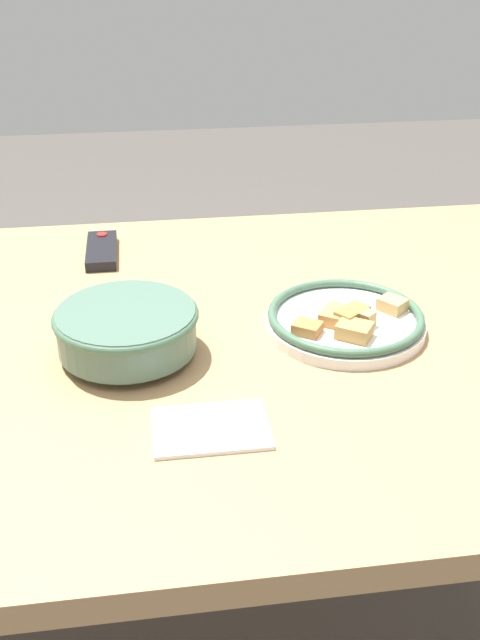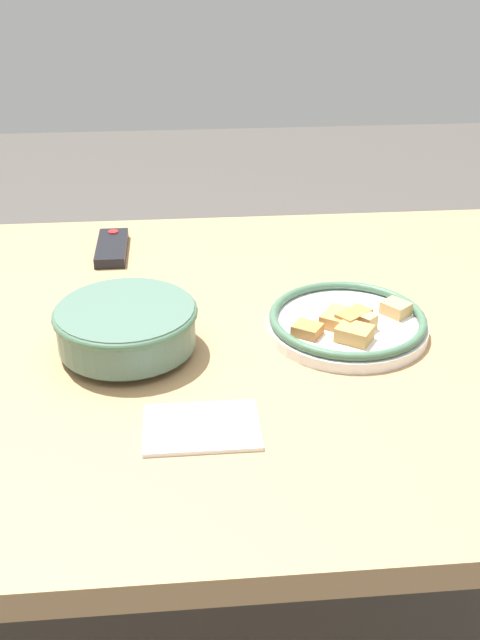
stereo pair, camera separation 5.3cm
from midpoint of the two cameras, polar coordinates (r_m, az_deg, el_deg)
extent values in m
plane|color=#4C4742|center=(1.66, -2.79, -22.57)|extent=(8.00, 8.00, 0.00)
cube|color=tan|center=(1.20, -3.54, -1.87)|extent=(1.53, 1.01, 0.04)
cylinder|color=tan|center=(1.90, 17.80, -3.27)|extent=(0.06, 0.06, 0.66)
cylinder|color=#4C6B5B|center=(1.15, -7.21, -2.14)|extent=(0.09, 0.09, 0.01)
cylinder|color=#4C6B5B|center=(1.13, -7.33, -0.47)|extent=(0.21, 0.21, 0.06)
cylinder|color=#9E4C1E|center=(1.13, -7.31, -0.68)|extent=(0.19, 0.19, 0.05)
torus|color=#42664C|center=(1.12, -7.40, 0.55)|extent=(0.22, 0.22, 0.01)
cylinder|color=white|center=(1.21, 9.38, -0.52)|extent=(0.26, 0.26, 0.02)
torus|color=#42664C|center=(1.20, 9.44, 0.15)|extent=(0.25, 0.25, 0.01)
cube|color=#B2753D|center=(1.19, 9.91, 0.07)|extent=(0.06, 0.06, 0.03)
cube|color=tan|center=(1.19, 8.86, 0.10)|extent=(0.07, 0.07, 0.02)
cube|color=#B2753D|center=(1.16, 6.46, -0.76)|extent=(0.05, 0.05, 0.02)
cube|color=tan|center=(1.15, 10.01, -1.04)|extent=(0.07, 0.06, 0.02)
cube|color=tan|center=(1.19, 10.51, 0.00)|extent=(0.05, 0.05, 0.03)
cube|color=tan|center=(1.23, 13.03, 0.76)|extent=(0.05, 0.05, 0.02)
cube|color=black|center=(1.49, -8.74, 5.45)|extent=(0.06, 0.16, 0.02)
cylinder|color=red|center=(1.54, -8.67, 6.65)|extent=(0.02, 0.02, 0.00)
cube|color=white|center=(0.98, -1.38, -8.19)|extent=(0.15, 0.11, 0.01)
camera|label=1|loc=(0.03, -88.68, 0.72)|focal=42.00mm
camera|label=2|loc=(0.03, 91.32, -0.72)|focal=42.00mm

